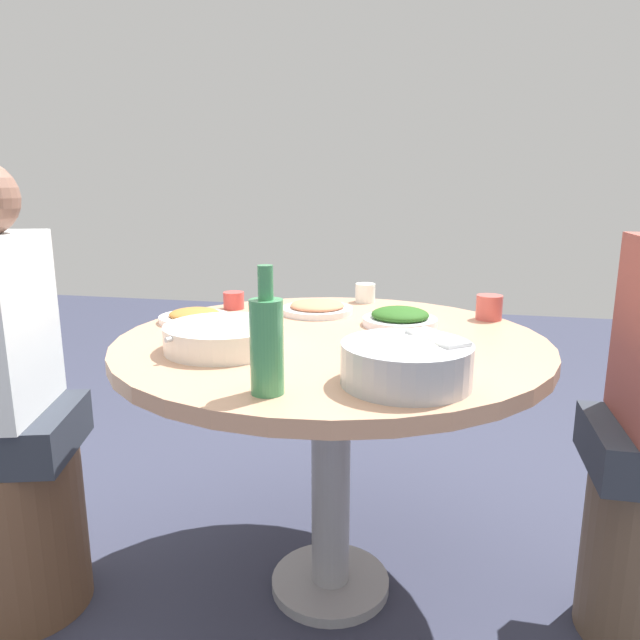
% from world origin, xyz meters
% --- Properties ---
extents(ground, '(8.00, 8.00, 0.00)m').
position_xyz_m(ground, '(0.00, 0.00, 0.00)').
color(ground, '#33364B').
extents(round_dining_table, '(1.13, 1.13, 0.76)m').
position_xyz_m(round_dining_table, '(0.00, 0.00, 0.65)').
color(round_dining_table, '#99999E').
rests_on(round_dining_table, ground).
extents(rice_bowl, '(0.26, 0.26, 0.09)m').
position_xyz_m(rice_bowl, '(-0.22, 0.34, 0.80)').
color(rice_bowl, '#B2B5BA').
rests_on(rice_bowl, round_dining_table).
extents(soup_bowl, '(0.29, 0.29, 0.06)m').
position_xyz_m(soup_bowl, '(0.23, 0.17, 0.79)').
color(soup_bowl, white).
rests_on(soup_bowl, round_dining_table).
extents(dish_greens, '(0.21, 0.21, 0.05)m').
position_xyz_m(dish_greens, '(-0.17, -0.17, 0.78)').
color(dish_greens, white).
rests_on(dish_greens, round_dining_table).
extents(dish_shrimp, '(0.22, 0.22, 0.04)m').
position_xyz_m(dish_shrimp, '(0.10, -0.28, 0.78)').
color(dish_shrimp, white).
rests_on(dish_shrimp, round_dining_table).
extents(dish_tofu_braise, '(0.21, 0.21, 0.04)m').
position_xyz_m(dish_tofu_braise, '(0.43, -0.09, 0.77)').
color(dish_tofu_braise, white).
rests_on(dish_tofu_braise, round_dining_table).
extents(green_bottle, '(0.07, 0.07, 0.25)m').
position_xyz_m(green_bottle, '(0.04, 0.45, 0.86)').
color(green_bottle, '#3F8A55').
rests_on(green_bottle, round_dining_table).
extents(tea_cup_near, '(0.07, 0.07, 0.05)m').
position_xyz_m(tea_cup_near, '(0.38, -0.29, 0.79)').
color(tea_cup_near, '#CE4440').
rests_on(tea_cup_near, round_dining_table).
extents(tea_cup_far, '(0.08, 0.08, 0.07)m').
position_xyz_m(tea_cup_far, '(-0.42, -0.31, 0.80)').
color(tea_cup_far, '#CB524B').
rests_on(tea_cup_far, round_dining_table).
extents(tea_cup_side, '(0.07, 0.07, 0.06)m').
position_xyz_m(tea_cup_side, '(-0.02, -0.50, 0.79)').
color(tea_cup_side, white).
rests_on(tea_cup_side, round_dining_table).
extents(stool_for_diner_left, '(0.34, 0.34, 0.46)m').
position_xyz_m(stool_for_diner_left, '(0.82, 0.25, 0.23)').
color(stool_for_diner_left, brown).
rests_on(stool_for_diner_left, ground).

